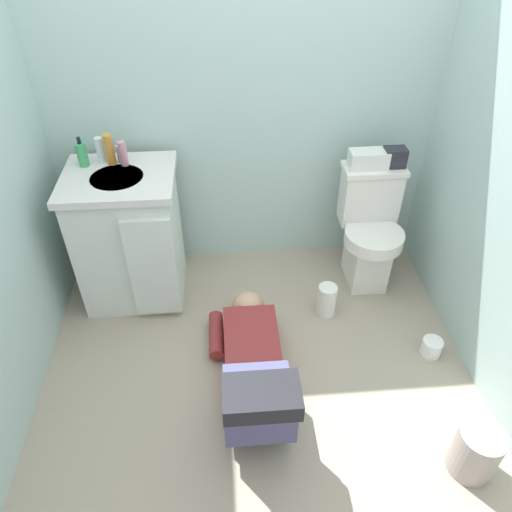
{
  "coord_description": "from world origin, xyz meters",
  "views": [
    {
      "loc": [
        -0.13,
        -1.66,
        2.1
      ],
      "look_at": [
        0.03,
        0.36,
        0.45
      ],
      "focal_mm": 33.88,
      "sensor_mm": 36.0,
      "label": 1
    }
  ],
  "objects_px": {
    "person_plumber": "(254,369)",
    "tissue_box": "(369,159)",
    "vanity_cabinet": "(130,236)",
    "soap_dispenser": "(82,154)",
    "bottle_clear": "(100,150)",
    "bottle_amber": "(110,150)",
    "bottle_pink": "(123,154)",
    "toilet": "(369,230)",
    "trash_can": "(476,451)",
    "paper_towel_roll": "(327,300)",
    "faucet": "(119,154)",
    "toiletry_bag": "(395,157)",
    "toilet_paper_roll": "(431,347)"
  },
  "relations": [
    {
      "from": "person_plumber",
      "to": "bottle_clear",
      "type": "relative_size",
      "value": 7.59
    },
    {
      "from": "vanity_cabinet",
      "to": "trash_can",
      "type": "height_order",
      "value": "vanity_cabinet"
    },
    {
      "from": "faucet",
      "to": "person_plumber",
      "type": "relative_size",
      "value": 0.09
    },
    {
      "from": "toiletry_bag",
      "to": "toilet",
      "type": "bearing_deg",
      "value": -139.23
    },
    {
      "from": "soap_dispenser",
      "to": "bottle_amber",
      "type": "distance_m",
      "value": 0.15
    },
    {
      "from": "soap_dispenser",
      "to": "toilet_paper_roll",
      "type": "xyz_separation_m",
      "value": [
        1.84,
        -0.78,
        -0.84
      ]
    },
    {
      "from": "vanity_cabinet",
      "to": "person_plumber",
      "type": "xyz_separation_m",
      "value": [
        0.66,
        -0.82,
        -0.24
      ]
    },
    {
      "from": "toilet",
      "to": "tissue_box",
      "type": "relative_size",
      "value": 3.41
    },
    {
      "from": "toiletry_bag",
      "to": "trash_can",
      "type": "distance_m",
      "value": 1.56
    },
    {
      "from": "paper_towel_roll",
      "to": "toiletry_bag",
      "type": "bearing_deg",
      "value": 45.35
    },
    {
      "from": "soap_dispenser",
      "to": "faucet",
      "type": "bearing_deg",
      "value": 6.01
    },
    {
      "from": "paper_towel_roll",
      "to": "soap_dispenser",
      "type": "bearing_deg",
      "value": 162.33
    },
    {
      "from": "toilet_paper_roll",
      "to": "tissue_box",
      "type": "bearing_deg",
      "value": 108.86
    },
    {
      "from": "trash_can",
      "to": "toilet_paper_roll",
      "type": "height_order",
      "value": "trash_can"
    },
    {
      "from": "soap_dispenser",
      "to": "paper_towel_roll",
      "type": "distance_m",
      "value": 1.6
    },
    {
      "from": "bottle_clear",
      "to": "bottle_pink",
      "type": "bearing_deg",
      "value": -21.28
    },
    {
      "from": "bottle_amber",
      "to": "paper_towel_roll",
      "type": "height_order",
      "value": "bottle_amber"
    },
    {
      "from": "bottle_amber",
      "to": "bottle_pink",
      "type": "xyz_separation_m",
      "value": [
        0.07,
        -0.02,
        -0.02
      ]
    },
    {
      "from": "person_plumber",
      "to": "paper_towel_roll",
      "type": "height_order",
      "value": "person_plumber"
    },
    {
      "from": "toiletry_bag",
      "to": "faucet",
      "type": "bearing_deg",
      "value": 178.81
    },
    {
      "from": "person_plumber",
      "to": "bottle_amber",
      "type": "height_order",
      "value": "bottle_amber"
    },
    {
      "from": "trash_can",
      "to": "toilet_paper_roll",
      "type": "bearing_deg",
      "value": 84.67
    },
    {
      "from": "faucet",
      "to": "soap_dispenser",
      "type": "distance_m",
      "value": 0.19
    },
    {
      "from": "bottle_pink",
      "to": "toilet",
      "type": "bearing_deg",
      "value": -3.74
    },
    {
      "from": "bottle_pink",
      "to": "trash_can",
      "type": "xyz_separation_m",
      "value": [
        1.56,
        -1.41,
        -0.76
      ]
    },
    {
      "from": "trash_can",
      "to": "paper_towel_roll",
      "type": "bearing_deg",
      "value": 114.56
    },
    {
      "from": "bottle_clear",
      "to": "vanity_cabinet",
      "type": "bearing_deg",
      "value": -58.08
    },
    {
      "from": "person_plumber",
      "to": "toiletry_bag",
      "type": "relative_size",
      "value": 8.59
    },
    {
      "from": "faucet",
      "to": "tissue_box",
      "type": "relative_size",
      "value": 0.45
    },
    {
      "from": "vanity_cabinet",
      "to": "soap_dispenser",
      "type": "height_order",
      "value": "soap_dispenser"
    },
    {
      "from": "tissue_box",
      "to": "bottle_clear",
      "type": "distance_m",
      "value": 1.49
    },
    {
      "from": "soap_dispenser",
      "to": "paper_towel_roll",
      "type": "bearing_deg",
      "value": -17.67
    },
    {
      "from": "vanity_cabinet",
      "to": "faucet",
      "type": "relative_size",
      "value": 8.2
    },
    {
      "from": "tissue_box",
      "to": "trash_can",
      "type": "distance_m",
      "value": 1.57
    },
    {
      "from": "bottle_clear",
      "to": "trash_can",
      "type": "distance_m",
      "value": 2.36
    },
    {
      "from": "bottle_amber",
      "to": "trash_can",
      "type": "distance_m",
      "value": 2.3
    },
    {
      "from": "faucet",
      "to": "soap_dispenser",
      "type": "height_order",
      "value": "soap_dispenser"
    },
    {
      "from": "toilet",
      "to": "vanity_cabinet",
      "type": "bearing_deg",
      "value": -179.06
    },
    {
      "from": "bottle_clear",
      "to": "toilet_paper_roll",
      "type": "height_order",
      "value": "bottle_clear"
    },
    {
      "from": "bottle_clear",
      "to": "toiletry_bag",
      "type": "bearing_deg",
      "value": -1.81
    },
    {
      "from": "vanity_cabinet",
      "to": "soap_dispenser",
      "type": "distance_m",
      "value": 0.52
    },
    {
      "from": "toilet",
      "to": "person_plumber",
      "type": "bearing_deg",
      "value": -132.47
    },
    {
      "from": "toilet",
      "to": "bottle_clear",
      "type": "bearing_deg",
      "value": 174.7
    },
    {
      "from": "trash_can",
      "to": "paper_towel_roll",
      "type": "height_order",
      "value": "trash_can"
    },
    {
      "from": "soap_dispenser",
      "to": "paper_towel_roll",
      "type": "xyz_separation_m",
      "value": [
        1.32,
        -0.42,
        -0.79
      ]
    },
    {
      "from": "vanity_cabinet",
      "to": "bottle_clear",
      "type": "relative_size",
      "value": 5.85
    },
    {
      "from": "soap_dispenser",
      "to": "bottle_clear",
      "type": "distance_m",
      "value": 0.1
    },
    {
      "from": "toilet_paper_roll",
      "to": "bottle_amber",
      "type": "bearing_deg",
      "value": 155.14
    },
    {
      "from": "bottle_clear",
      "to": "bottle_pink",
      "type": "distance_m",
      "value": 0.14
    },
    {
      "from": "person_plumber",
      "to": "tissue_box",
      "type": "height_order",
      "value": "tissue_box"
    }
  ]
}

